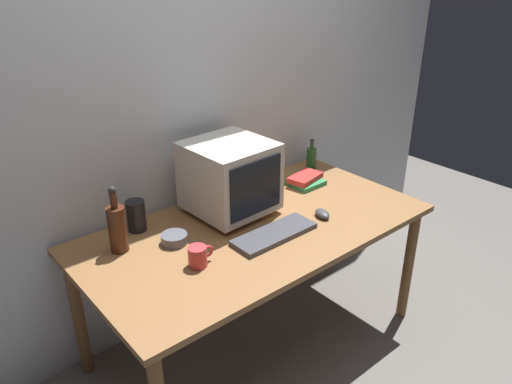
% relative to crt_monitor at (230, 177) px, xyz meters
% --- Properties ---
extents(ground_plane, '(6.00, 6.00, 0.00)m').
position_rel_crt_monitor_xyz_m(ground_plane, '(0.01, -0.19, -0.91)').
color(ground_plane, slate).
extents(back_wall, '(4.00, 0.08, 2.50)m').
position_rel_crt_monitor_xyz_m(back_wall, '(0.01, 0.31, 0.34)').
color(back_wall, silver).
rests_on(back_wall, ground).
extents(desk, '(1.69, 0.88, 0.72)m').
position_rel_crt_monitor_xyz_m(desk, '(0.01, -0.19, -0.27)').
color(desk, olive).
rests_on(desk, ground).
extents(crt_monitor, '(0.40, 0.40, 0.37)m').
position_rel_crt_monitor_xyz_m(crt_monitor, '(0.00, 0.00, 0.00)').
color(crt_monitor, beige).
rests_on(crt_monitor, desk).
extents(keyboard, '(0.42, 0.15, 0.02)m').
position_rel_crt_monitor_xyz_m(keyboard, '(0.01, -0.32, -0.18)').
color(keyboard, '#3F3F47').
rests_on(keyboard, desk).
extents(computer_mouse, '(0.09, 0.11, 0.04)m').
position_rel_crt_monitor_xyz_m(computer_mouse, '(0.32, -0.34, -0.17)').
color(computer_mouse, '#3F3F47').
rests_on(computer_mouse, desk).
extents(bottle_tall, '(0.08, 0.08, 0.31)m').
position_rel_crt_monitor_xyz_m(bottle_tall, '(-0.59, 0.03, -0.08)').
color(bottle_tall, '#472314').
rests_on(bottle_tall, desk).
extents(bottle_short, '(0.06, 0.06, 0.19)m').
position_rel_crt_monitor_xyz_m(bottle_short, '(0.73, 0.14, -0.12)').
color(bottle_short, '#1E4C23').
rests_on(bottle_short, desk).
extents(book_stack, '(0.22, 0.17, 0.06)m').
position_rel_crt_monitor_xyz_m(book_stack, '(0.53, -0.01, -0.17)').
color(book_stack, '#33894C').
rests_on(book_stack, desk).
extents(mug, '(0.12, 0.08, 0.09)m').
position_rel_crt_monitor_xyz_m(mug, '(-0.39, -0.29, -0.15)').
color(mug, '#CC383D').
rests_on(mug, desk).
extents(cd_spindle, '(0.12, 0.12, 0.04)m').
position_rel_crt_monitor_xyz_m(cd_spindle, '(-0.38, -0.07, -0.17)').
color(cd_spindle, '#595B66').
rests_on(cd_spindle, desk).
extents(metal_canister, '(0.09, 0.09, 0.15)m').
position_rel_crt_monitor_xyz_m(metal_canister, '(-0.45, 0.14, -0.12)').
color(metal_canister, black).
rests_on(metal_canister, desk).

